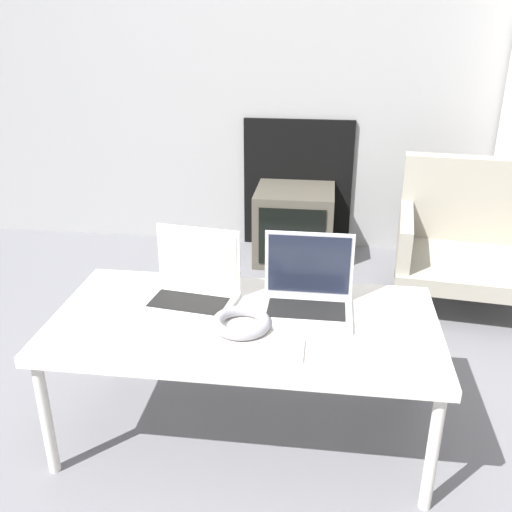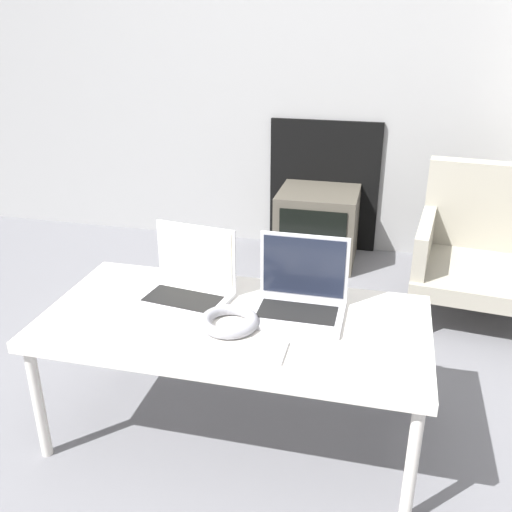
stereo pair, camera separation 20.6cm
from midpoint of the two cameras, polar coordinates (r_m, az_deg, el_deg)
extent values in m
plane|color=slate|center=(1.91, -0.86, -21.72)|extent=(14.00, 14.00, 0.00)
cube|color=#999999|center=(3.37, 8.39, 22.26)|extent=(7.00, 0.06, 2.60)
cube|color=black|center=(3.46, 8.50, 6.93)|extent=(0.65, 0.03, 0.78)
cube|color=silver|center=(1.84, 1.00, -6.78)|extent=(1.23, 0.61, 0.04)
cylinder|color=silver|center=(1.96, -18.09, -13.91)|extent=(0.04, 0.04, 0.41)
cylinder|color=silver|center=(1.75, 18.79, -19.38)|extent=(0.04, 0.04, 0.41)
cylinder|color=silver|center=(2.34, -11.56, -6.53)|extent=(0.04, 0.04, 0.41)
cylinder|color=silver|center=(2.17, 17.87, -9.96)|extent=(0.04, 0.04, 0.41)
cube|color=silver|center=(1.92, -4.32, -4.57)|extent=(0.32, 0.27, 0.02)
cube|color=black|center=(1.92, -4.33, -4.33)|extent=(0.27, 0.16, 0.00)
cube|color=silver|center=(1.96, -3.03, -0.05)|extent=(0.29, 0.05, 0.23)
cube|color=beige|center=(1.96, -3.07, -0.10)|extent=(0.27, 0.04, 0.20)
cube|color=#B2B2B7|center=(1.85, 7.34, -5.89)|extent=(0.30, 0.23, 0.02)
cube|color=black|center=(1.85, 7.35, -5.64)|extent=(0.25, 0.13, 0.00)
cube|color=#B2B2B7|center=(1.90, 7.92, -1.10)|extent=(0.30, 0.01, 0.23)
cube|color=black|center=(1.89, 7.91, -1.16)|extent=(0.27, 0.00, 0.20)
torus|color=gray|center=(1.78, 0.69, -6.65)|extent=(0.19, 0.19, 0.04)
cube|color=silver|center=(1.67, 5.25, -9.60)|extent=(0.08, 0.12, 0.01)
cube|color=#4C473D|center=(3.31, 7.94, 2.95)|extent=(0.44, 0.42, 0.42)
cube|color=black|center=(3.12, 7.51, 1.64)|extent=(0.36, 0.01, 0.33)
cube|color=gray|center=(2.93, 23.94, -1.77)|extent=(0.72, 0.69, 0.08)
cube|color=gray|center=(3.09, 24.53, 4.51)|extent=(0.66, 0.17, 0.43)
cube|color=gray|center=(2.86, 18.53, 1.57)|extent=(0.12, 0.57, 0.20)
cylinder|color=#4C3828|center=(2.71, 18.57, -5.95)|extent=(0.04, 0.04, 0.17)
cylinder|color=#4C3828|center=(3.18, 18.00, -1.40)|extent=(0.04, 0.04, 0.17)
camera|label=1|loc=(0.10, -87.14, 1.24)|focal=40.00mm
camera|label=2|loc=(0.10, 92.86, -1.24)|focal=40.00mm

